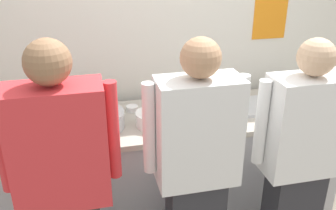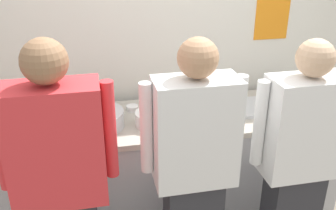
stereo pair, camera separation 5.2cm
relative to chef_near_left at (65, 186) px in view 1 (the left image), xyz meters
The scene contains 17 objects.
wall_back 1.48m from the chef_near_left, 58.22° to the left, with size 4.11×0.11×2.75m.
prep_counter 1.11m from the chef_near_left, 43.66° to the left, with size 2.62×0.71×0.88m.
chef_near_left is the anchor object (origin of this frame).
chef_center 0.74m from the chef_near_left, ahead, with size 0.60×0.24×1.64m.
chef_far_right 1.38m from the chef_near_left, ahead, with size 0.59×0.24×1.60m.
plate_stack_front 1.99m from the chef_near_left, 25.38° to the left, with size 0.20×0.20×0.08m.
plate_stack_rear 0.84m from the chef_near_left, 45.19° to the left, with size 0.25×0.25×0.10m.
mixing_bowl_steel 0.69m from the chef_near_left, 72.15° to the left, with size 0.38×0.38×0.11m, color #B7BABF.
sheet_tray 1.55m from the chef_near_left, 27.27° to the left, with size 0.49×0.34×0.02m, color #B7BABF.
squeeze_bottle_primary 0.85m from the chef_near_left, 93.93° to the left, with size 0.06×0.06×0.18m.
squeeze_bottle_secondary 0.71m from the chef_near_left, 102.51° to the left, with size 0.06×0.06×0.18m.
ramekin_orange_sauce 1.14m from the chef_near_left, 30.76° to the left, with size 0.10×0.10×0.05m.
ramekin_red_sauce 0.99m from the chef_near_left, 60.75° to the left, with size 0.09×0.09×0.04m.
ramekin_yellow_sauce 1.30m from the chef_near_left, 39.26° to the left, with size 0.08×0.08×0.04m.
ramekin_green_sauce 0.94m from the chef_near_left, 108.50° to the left, with size 0.08×0.08×0.04m.
deli_cup 0.73m from the chef_near_left, 115.42° to the left, with size 0.09×0.09×0.09m, color white.
chefs_knife 1.63m from the chef_near_left, 27.45° to the left, with size 0.28×0.03×0.02m.
Camera 1 is at (-0.58, -2.04, 2.10)m, focal length 40.45 mm.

